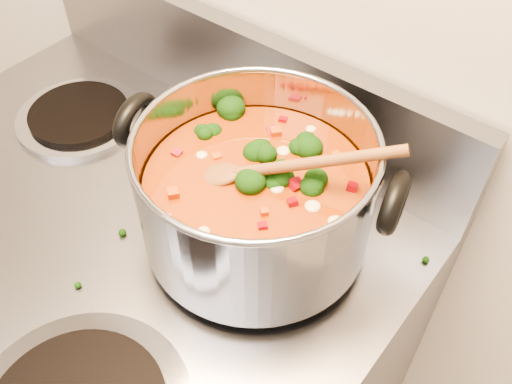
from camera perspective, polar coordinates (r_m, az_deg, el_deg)
stockpot at (r=0.67m, az=0.01°, el=-0.16°), size 0.34×0.28×0.17m
wooden_spoon at (r=0.64m, az=0.68°, el=2.27°), size 0.22×0.14×0.09m
cooktop_crumbs at (r=0.69m, az=5.50°, el=-10.19°), size 0.32×0.36×0.01m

